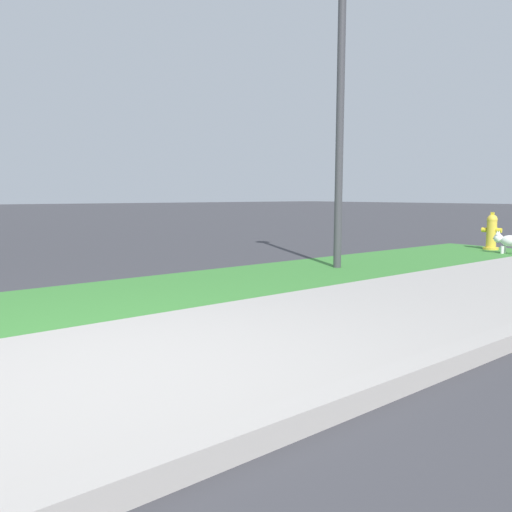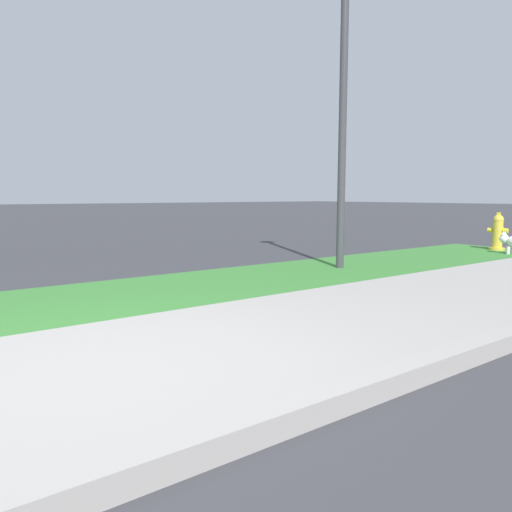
{
  "view_description": "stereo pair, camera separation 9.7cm",
  "coord_description": "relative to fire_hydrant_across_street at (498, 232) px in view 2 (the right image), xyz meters",
  "views": [
    {
      "loc": [
        -0.99,
        -2.78,
        1.04
      ],
      "look_at": [
        2.27,
        1.37,
        0.4
      ],
      "focal_mm": 35.0,
      "sensor_mm": 36.0,
      "label": 1
    },
    {
      "loc": [
        -0.91,
        -2.84,
        1.04
      ],
      "look_at": [
        2.27,
        1.37,
        0.4
      ],
      "focal_mm": 35.0,
      "sensor_mm": 36.0,
      "label": 2
    }
  ],
  "objects": [
    {
      "name": "ground_plane",
      "position": [
        -8.48,
        -1.93,
        -0.35
      ],
      "size": [
        120.0,
        120.0,
        0.0
      ],
      "primitive_type": "plane",
      "color": "#38383D"
    },
    {
      "name": "sidewalk_pavement",
      "position": [
        -8.48,
        -1.93,
        -0.34
      ],
      "size": [
        18.0,
        2.28,
        0.01
      ],
      "primitive_type": "cube",
      "color": "#9E9993",
      "rests_on": "ground"
    },
    {
      "name": "grass_verge",
      "position": [
        -8.48,
        0.19,
        -0.34
      ],
      "size": [
        18.0,
        1.96,
        0.01
      ],
      "primitive_type": "cube",
      "color": "#387A33",
      "rests_on": "ground"
    },
    {
      "name": "street_curb",
      "position": [
        -8.48,
        -3.15,
        -0.29
      ],
      "size": [
        18.0,
        0.16,
        0.12
      ],
      "primitive_type": "cube",
      "color": "#9E9993",
      "rests_on": "ground"
    },
    {
      "name": "fire_hydrant_across_street",
      "position": [
        0.0,
        0.0,
        0.0
      ],
      "size": [
        0.34,
        0.37,
        0.72
      ],
      "rotation": [
        0.0,
        0.0,
        4.86
      ],
      "color": "gold",
      "rests_on": "ground"
    },
    {
      "name": "street_lamp",
      "position": [
        -4.12,
        0.19,
        2.39
      ],
      "size": [
        0.32,
        0.32,
        4.06
      ],
      "color": "#3D3D42",
      "rests_on": "ground"
    }
  ]
}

